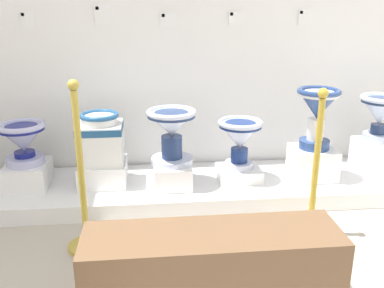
{
  "coord_description": "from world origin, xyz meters",
  "views": [
    {
      "loc": [
        1.53,
        -0.54,
        1.44
      ],
      "look_at": [
        1.84,
        2.52,
        0.43
      ],
      "focal_mm": 39.36,
      "sensor_mm": 36.0,
      "label": 1
    }
  ],
  "objects_px": {
    "plinth_block_rightmost": "(239,173)",
    "info_placard_third": "(168,20)",
    "antique_toilet_rightmost": "(240,136)",
    "plinth_block_squat_floral": "(172,173)",
    "info_placard_second": "(103,14)",
    "info_placard_fifth": "(305,17)",
    "antique_toilet_slender_white": "(101,137)",
    "plinth_block_leftmost": "(374,156)",
    "info_placard_fourth": "(236,18)",
    "stanchion_post_near_right": "(313,192)",
    "antique_toilet_squat_floral": "(172,128)",
    "info_placard_first": "(28,20)",
    "plinth_block_tall_cobalt": "(312,162)",
    "stanchion_post_near_left": "(83,198)",
    "antique_toilet_leftmost": "(381,112)",
    "plinth_block_slender_white": "(103,172)",
    "plinth_block_broad_patterned": "(28,175)",
    "antique_toilet_broad_patterned": "(23,139)",
    "museum_bench": "(212,268)",
    "antique_toilet_tall_cobalt": "(317,109)"
  },
  "relations": [
    {
      "from": "plinth_block_rightmost",
      "to": "info_placard_third",
      "type": "height_order",
      "value": "info_placard_third"
    },
    {
      "from": "antique_toilet_rightmost",
      "to": "plinth_block_squat_floral",
      "type": "bearing_deg",
      "value": -175.83
    },
    {
      "from": "plinth_block_rightmost",
      "to": "info_placard_second",
      "type": "bearing_deg",
      "value": 158.28
    },
    {
      "from": "info_placard_third",
      "to": "info_placard_fifth",
      "type": "height_order",
      "value": "info_placard_fifth"
    },
    {
      "from": "antique_toilet_slender_white",
      "to": "plinth_block_leftmost",
      "type": "relative_size",
      "value": 1.2
    },
    {
      "from": "info_placard_fourth",
      "to": "stanchion_post_near_right",
      "type": "distance_m",
      "value": 1.54
    },
    {
      "from": "antique_toilet_squat_floral",
      "to": "plinth_block_leftmost",
      "type": "bearing_deg",
      "value": 2.99
    },
    {
      "from": "plinth_block_leftmost",
      "to": "info_placard_fifth",
      "type": "bearing_deg",
      "value": 146.97
    },
    {
      "from": "info_placard_first",
      "to": "info_placard_third",
      "type": "height_order",
      "value": "info_placard_first"
    },
    {
      "from": "antique_toilet_slender_white",
      "to": "info_placard_second",
      "type": "distance_m",
      "value": 0.96
    },
    {
      "from": "plinth_block_tall_cobalt",
      "to": "stanchion_post_near_left",
      "type": "height_order",
      "value": "stanchion_post_near_left"
    },
    {
      "from": "antique_toilet_leftmost",
      "to": "info_placard_fifth",
      "type": "bearing_deg",
      "value": 146.97
    },
    {
      "from": "antique_toilet_squat_floral",
      "to": "plinth_block_tall_cobalt",
      "type": "bearing_deg",
      "value": 1.1
    },
    {
      "from": "antique_toilet_squat_floral",
      "to": "plinth_block_rightmost",
      "type": "bearing_deg",
      "value": 4.17
    },
    {
      "from": "plinth_block_slender_white",
      "to": "info_placard_second",
      "type": "relative_size",
      "value": 2.31
    },
    {
      "from": "plinth_block_broad_patterned",
      "to": "info_placard_third",
      "type": "distance_m",
      "value": 1.62
    },
    {
      "from": "info_placard_third",
      "to": "info_placard_fifth",
      "type": "xyz_separation_m",
      "value": [
        1.11,
        -0.0,
        0.02
      ]
    },
    {
      "from": "antique_toilet_broad_patterned",
      "to": "museum_bench",
      "type": "height_order",
      "value": "antique_toilet_broad_patterned"
    },
    {
      "from": "plinth_block_squat_floral",
      "to": "stanchion_post_near_right",
      "type": "height_order",
      "value": "stanchion_post_near_right"
    },
    {
      "from": "plinth_block_rightmost",
      "to": "stanchion_post_near_right",
      "type": "bearing_deg",
      "value": -63.36
    },
    {
      "from": "antique_toilet_rightmost",
      "to": "info_placard_fifth",
      "type": "xyz_separation_m",
      "value": [
        0.6,
        0.41,
        0.87
      ]
    },
    {
      "from": "antique_toilet_squat_floral",
      "to": "info_placard_third",
      "type": "distance_m",
      "value": 0.88
    },
    {
      "from": "antique_toilet_squat_floral",
      "to": "stanchion_post_near_left",
      "type": "height_order",
      "value": "stanchion_post_near_left"
    },
    {
      "from": "plinth_block_tall_cobalt",
      "to": "plinth_block_squat_floral",
      "type": "bearing_deg",
      "value": -178.9
    },
    {
      "from": "info_placard_fifth",
      "to": "antique_toilet_squat_floral",
      "type": "bearing_deg",
      "value": -158.34
    },
    {
      "from": "plinth_block_broad_patterned",
      "to": "info_placard_fourth",
      "type": "height_order",
      "value": "info_placard_fourth"
    },
    {
      "from": "plinth_block_rightmost",
      "to": "museum_bench",
      "type": "distance_m",
      "value": 1.34
    },
    {
      "from": "plinth_block_broad_patterned",
      "to": "plinth_block_rightmost",
      "type": "distance_m",
      "value": 1.63
    },
    {
      "from": "antique_toilet_leftmost",
      "to": "info_placard_first",
      "type": "height_order",
      "value": "info_placard_first"
    },
    {
      "from": "plinth_block_leftmost",
      "to": "info_placard_first",
      "type": "relative_size",
      "value": 2.2
    },
    {
      "from": "plinth_block_slender_white",
      "to": "plinth_block_squat_floral",
      "type": "height_order",
      "value": "plinth_block_squat_floral"
    },
    {
      "from": "plinth_block_slender_white",
      "to": "info_placard_fifth",
      "type": "relative_size",
      "value": 2.79
    },
    {
      "from": "antique_toilet_tall_cobalt",
      "to": "info_placard_fourth",
      "type": "relative_size",
      "value": 3.67
    },
    {
      "from": "plinth_block_leftmost",
      "to": "stanchion_post_near_right",
      "type": "bearing_deg",
      "value": -137.99
    },
    {
      "from": "antique_toilet_slender_white",
      "to": "info_placard_first",
      "type": "bearing_deg",
      "value": 144.65
    },
    {
      "from": "plinth_block_broad_patterned",
      "to": "antique_toilet_leftmost",
      "type": "height_order",
      "value": "antique_toilet_leftmost"
    },
    {
      "from": "plinth_block_slender_white",
      "to": "museum_bench",
      "type": "xyz_separation_m",
      "value": [
        0.66,
        -1.31,
        -0.01
      ]
    },
    {
      "from": "plinth_block_leftmost",
      "to": "info_placard_fifth",
      "type": "distance_m",
      "value": 1.28
    },
    {
      "from": "antique_toilet_broad_patterned",
      "to": "plinth_block_rightmost",
      "type": "relative_size",
      "value": 1.01
    },
    {
      "from": "plinth_block_squat_floral",
      "to": "info_placard_third",
      "type": "xyz_separation_m",
      "value": [
        0.01,
        0.45,
        1.12
      ]
    },
    {
      "from": "plinth_block_leftmost",
      "to": "info_placard_third",
      "type": "bearing_deg",
      "value": 167.83
    },
    {
      "from": "info_placard_first",
      "to": "info_placard_fourth",
      "type": "xyz_separation_m",
      "value": [
        1.62,
        -0.0,
        0.01
      ]
    },
    {
      "from": "antique_toilet_rightmost",
      "to": "museum_bench",
      "type": "xyz_separation_m",
      "value": [
        -0.4,
        -1.28,
        -0.29
      ]
    },
    {
      "from": "antique_toilet_broad_patterned",
      "to": "antique_toilet_slender_white",
      "type": "height_order",
      "value": "antique_toilet_slender_white"
    },
    {
      "from": "plinth_block_broad_patterned",
      "to": "plinth_block_slender_white",
      "type": "xyz_separation_m",
      "value": [
        0.56,
        0.01,
        -0.01
      ]
    },
    {
      "from": "plinth_block_squat_floral",
      "to": "antique_toilet_rightmost",
      "type": "xyz_separation_m",
      "value": [
        0.53,
        0.04,
        0.27
      ]
    },
    {
      "from": "plinth_block_squat_floral",
      "to": "info_placard_third",
      "type": "height_order",
      "value": "info_placard_third"
    },
    {
      "from": "plinth_block_broad_patterned",
      "to": "plinth_block_squat_floral",
      "type": "bearing_deg",
      "value": -2.98
    },
    {
      "from": "plinth_block_rightmost",
      "to": "antique_toilet_rightmost",
      "type": "xyz_separation_m",
      "value": [
        0.0,
        0.0,
        0.31
      ]
    },
    {
      "from": "museum_bench",
      "to": "info_placard_fourth",
      "type": "bearing_deg",
      "value": 75.67
    }
  ]
}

